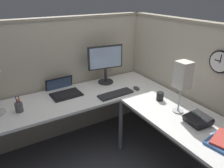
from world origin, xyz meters
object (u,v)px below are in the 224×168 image
(monitor, at_px, (105,62))
(pen_cup, at_px, (19,107))
(office_phone, at_px, (198,120))
(laptop, at_px, (63,90))
(computer_mouse, at_px, (137,88))
(desk_lamp_paper, at_px, (183,76))
(keyboard, at_px, (116,94))
(wall_clock, at_px, (220,62))
(coffee_mug, at_px, (160,96))

(monitor, relative_size, pen_cup, 2.78)
(monitor, xyz_separation_m, office_phone, (0.27, -1.27, -0.26))
(office_phone, bearing_deg, laptop, 123.75)
(monitor, xyz_separation_m, computer_mouse, (0.23, -0.38, -0.28))
(pen_cup, distance_m, desk_lamp_paper, 1.64)
(laptop, distance_m, pen_cup, 0.57)
(keyboard, xyz_separation_m, computer_mouse, (0.30, -0.00, 0.01))
(laptop, relative_size, computer_mouse, 3.80)
(monitor, xyz_separation_m, wall_clock, (0.59, -1.16, 0.22))
(keyboard, relative_size, pen_cup, 2.39)
(pen_cup, xyz_separation_m, desk_lamp_paper, (1.38, -0.82, 0.33))
(pen_cup, height_order, wall_clock, wall_clock)
(computer_mouse, xyz_separation_m, coffee_mug, (0.05, -0.36, 0.03))
(laptop, distance_m, coffee_mug, 1.14)
(pen_cup, bearing_deg, wall_clock, -29.30)
(desk_lamp_paper, xyz_separation_m, wall_clock, (0.32, -0.14, 0.13))
(keyboard, relative_size, coffee_mug, 4.48)
(laptop, xyz_separation_m, wall_clock, (1.18, -1.17, 0.49))
(laptop, height_order, pen_cup, pen_cup)
(laptop, bearing_deg, coffee_mug, -40.86)
(keyboard, distance_m, wall_clock, 1.15)
(monitor, relative_size, office_phone, 2.20)
(desk_lamp_paper, bearing_deg, wall_clock, -23.34)
(computer_mouse, relative_size, office_phone, 0.46)
(keyboard, height_order, wall_clock, wall_clock)
(monitor, distance_m, computer_mouse, 0.52)
(pen_cup, bearing_deg, coffee_mug, -21.19)
(laptop, relative_size, keyboard, 0.92)
(keyboard, relative_size, desk_lamp_paper, 0.81)
(laptop, height_order, coffee_mug, laptop)
(office_phone, bearing_deg, coffee_mug, 88.55)
(keyboard, height_order, desk_lamp_paper, desk_lamp_paper)
(computer_mouse, distance_m, wall_clock, 0.99)
(coffee_mug, relative_size, wall_clock, 0.44)
(monitor, bearing_deg, desk_lamp_paper, -75.20)
(keyboard, bearing_deg, monitor, 76.35)
(office_phone, relative_size, coffee_mug, 2.37)
(office_phone, relative_size, wall_clock, 1.03)
(monitor, distance_m, laptop, 0.64)
(laptop, bearing_deg, monitor, -0.54)
(desk_lamp_paper, bearing_deg, office_phone, -90.84)
(keyboard, distance_m, computer_mouse, 0.30)
(laptop, relative_size, office_phone, 1.73)
(monitor, distance_m, office_phone, 1.32)
(pen_cup, bearing_deg, desk_lamp_paper, -30.60)
(wall_clock, bearing_deg, monitor, 117.09)
(keyboard, bearing_deg, pen_cup, 168.18)
(laptop, xyz_separation_m, keyboard, (0.51, -0.38, -0.01))
(monitor, distance_m, desk_lamp_paper, 1.06)
(monitor, relative_size, desk_lamp_paper, 0.94)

